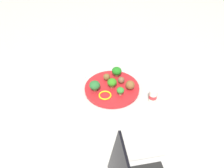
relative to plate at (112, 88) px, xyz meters
name	(u,v)px	position (x,y,z in m)	size (l,w,h in m)	color
ground_plane	(112,89)	(0.00, 0.00, -0.01)	(4.00, 4.00, 0.00)	#B2B2AD
plate	(112,88)	(0.00, 0.00, 0.00)	(0.28, 0.28, 0.02)	red
broccoli_floret_front_left	(120,90)	(0.07, -0.02, 0.03)	(0.04, 0.04, 0.04)	#A8C270
broccoli_floret_near_rim	(112,83)	(0.00, 0.00, 0.04)	(0.05, 0.05, 0.05)	#9EBB66
broccoli_floret_back_left	(117,71)	(-0.04, 0.09, 0.04)	(0.05, 0.05, 0.05)	#A5BC69
broccoli_floret_front_right	(95,85)	(-0.05, -0.07, 0.04)	(0.05, 0.05, 0.05)	#8DB86A
meatball_back_right	(107,77)	(-0.06, 0.03, 0.03)	(0.04, 0.04, 0.04)	brown
meatball_front_left	(121,80)	(0.02, 0.06, 0.03)	(0.03, 0.03, 0.03)	brown
meatball_back_left	(130,85)	(0.08, 0.05, 0.03)	(0.05, 0.05, 0.05)	brown
pepper_ring_far_rim	(105,95)	(0.01, -0.07, 0.01)	(0.06, 0.06, 0.01)	yellow
napkin	(79,71)	(-0.24, 0.00, -0.01)	(0.17, 0.12, 0.01)	white
fork	(82,70)	(-0.24, 0.02, 0.00)	(0.12, 0.02, 0.01)	silver
knife	(77,73)	(-0.24, -0.02, 0.00)	(0.15, 0.02, 0.01)	white
yogurt_bottle	(153,96)	(0.20, 0.06, 0.03)	(0.04, 0.04, 0.08)	white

